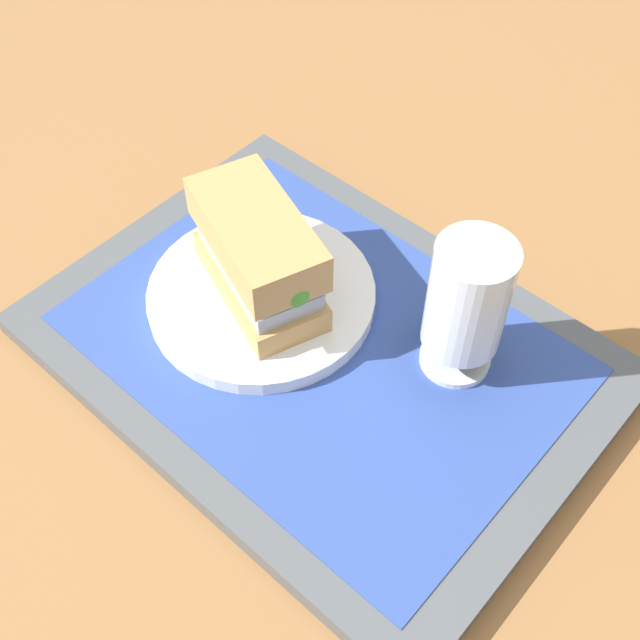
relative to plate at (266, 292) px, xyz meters
name	(u,v)px	position (x,y,z in m)	size (l,w,h in m)	color
ground_plane	(320,358)	(0.07, 0.00, -0.03)	(3.00, 3.00, 0.00)	olive
tray	(320,351)	(0.07, 0.00, -0.02)	(0.44, 0.32, 0.02)	#4C5156
placemat	(320,343)	(0.07, 0.00, -0.01)	(0.38, 0.27, 0.00)	#2D4793
plate	(266,292)	(0.00, 0.00, 0.00)	(0.19, 0.19, 0.01)	white
sandwich	(264,254)	(0.00, 0.00, 0.05)	(0.14, 0.11, 0.08)	tan
beer_glass	(467,305)	(0.16, 0.05, 0.06)	(0.06, 0.06, 0.12)	silver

